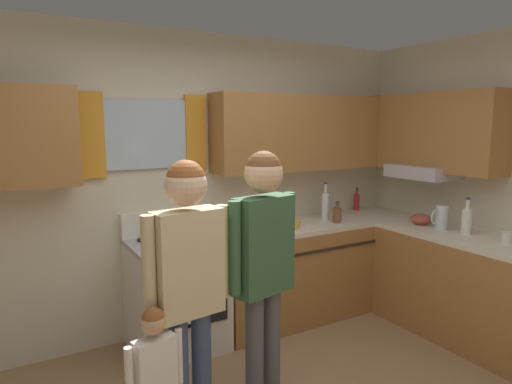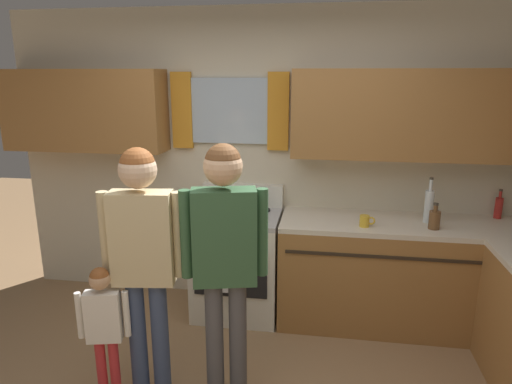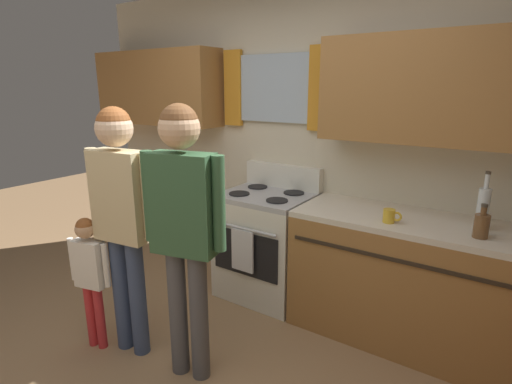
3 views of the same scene
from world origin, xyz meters
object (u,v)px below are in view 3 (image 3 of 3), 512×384
object	(u,v)px
bottle_squat_brown	(482,225)
adult_holding_child	(121,205)
stove_oven	(267,242)
bottle_tall_clear	(483,207)
adult_in_plaid	(184,215)
small_child	(90,268)
mug_mustard_yellow	(390,216)

from	to	relation	value
bottle_squat_brown	adult_holding_child	bearing A→B (deg)	-151.49
stove_oven	adult_holding_child	size ratio (longest dim) A/B	0.67
bottle_squat_brown	bottle_tall_clear	distance (m)	0.17
adult_in_plaid	small_child	xyz separation A→B (m)	(-0.73, -0.16, -0.46)
stove_oven	small_child	size ratio (longest dim) A/B	1.17
adult_in_plaid	mug_mustard_yellow	bearing A→B (deg)	47.12
bottle_tall_clear	mug_mustard_yellow	world-z (taller)	bottle_tall_clear
stove_oven	small_child	bearing A→B (deg)	-114.24
mug_mustard_yellow	bottle_squat_brown	bearing A→B (deg)	3.19
bottle_tall_clear	small_child	distance (m)	2.54
bottle_squat_brown	small_child	size ratio (longest dim) A/B	0.22
adult_in_plaid	bottle_squat_brown	bearing A→B (deg)	35.10
stove_oven	small_child	world-z (taller)	stove_oven
bottle_tall_clear	small_child	size ratio (longest dim) A/B	0.39
stove_oven	mug_mustard_yellow	size ratio (longest dim) A/B	9.15
mug_mustard_yellow	adult_in_plaid	size ratio (longest dim) A/B	0.07
small_child	bottle_squat_brown	bearing A→B (deg)	28.36
stove_oven	bottle_squat_brown	xyz separation A→B (m)	(1.56, -0.13, 0.51)
bottle_squat_brown	adult_in_plaid	distance (m)	1.73
adult_holding_child	stove_oven	bearing A→B (deg)	73.48
stove_oven	adult_in_plaid	size ratio (longest dim) A/B	0.66
bottle_squat_brown	small_child	xyz separation A→B (m)	(-2.14, -1.15, -0.39)
small_child	adult_holding_child	bearing A→B (deg)	27.07
mug_mustard_yellow	adult_in_plaid	world-z (taller)	adult_in_plaid
mug_mustard_yellow	bottle_tall_clear	bearing A→B (deg)	20.58
adult_holding_child	small_child	distance (m)	0.52
bottle_squat_brown	bottle_tall_clear	xyz separation A→B (m)	(-0.01, 0.16, 0.06)
adult_in_plaid	adult_holding_child	bearing A→B (deg)	-175.05
stove_oven	small_child	xyz separation A→B (m)	(-0.58, -1.29, 0.12)
bottle_squat_brown	adult_holding_child	xyz separation A→B (m)	(-1.91, -1.04, 0.06)
adult_holding_child	adult_in_plaid	size ratio (longest dim) A/B	0.98
mug_mustard_yellow	adult_in_plaid	distance (m)	1.32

